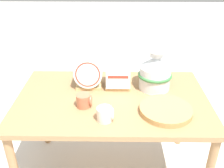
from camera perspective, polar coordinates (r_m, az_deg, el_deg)
name	(u,v)px	position (r m, az deg, el deg)	size (l,w,h in m)	color
display_table	(112,107)	(1.90, 0.00, -5.12)	(1.35, 0.85, 0.73)	#9E754C
ceramic_vase	(155,72)	(1.94, 9.39, 2.65)	(0.25, 0.25, 0.31)	silver
dish_rack_round_plates	(89,75)	(1.95, -5.14, 2.00)	(0.21, 0.17, 0.23)	tan
dish_rack_square_plates	(118,78)	(1.95, 1.31, 1.38)	(0.19, 0.16, 0.20)	tan
wicker_charger_stack	(166,110)	(1.73, 11.63, -5.59)	(0.34, 0.34, 0.04)	tan
mug_cream_glaze	(105,114)	(1.61, -1.46, -6.58)	(0.10, 0.10, 0.09)	silver
mug_terracotta_glaze	(84,101)	(1.75, -6.06, -3.61)	(0.10, 0.10, 0.09)	#B76647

